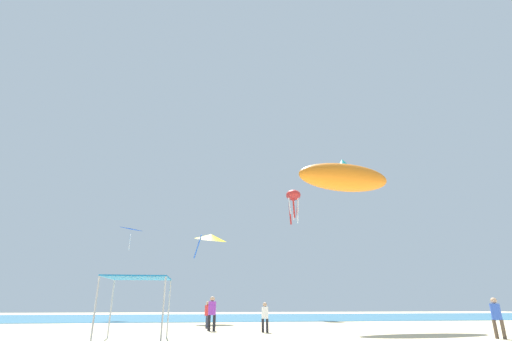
# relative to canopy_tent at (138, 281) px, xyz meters

# --- Properties ---
(ocean_strip) EXTENTS (110.00, 24.09, 0.03)m
(ocean_strip) POSITION_rel_canopy_tent_xyz_m (6.35, 27.86, -2.46)
(ocean_strip) COLOR teal
(ocean_strip) RESTS_ON ground
(canopy_tent) EXTENTS (2.72, 2.93, 2.63)m
(canopy_tent) POSITION_rel_canopy_tent_xyz_m (0.00, 0.00, 0.00)
(canopy_tent) COLOR #B2B2B7
(canopy_tent) RESTS_ON ground
(person_near_tent) EXTENTS (0.37, 0.37, 1.57)m
(person_near_tent) POSITION_rel_canopy_tent_xyz_m (6.41, 4.01, -1.56)
(person_near_tent) COLOR black
(person_near_tent) RESTS_ON ground
(person_leftmost) EXTENTS (0.42, 0.42, 1.77)m
(person_leftmost) POSITION_rel_canopy_tent_xyz_m (16.32, -1.33, -1.44)
(person_leftmost) COLOR brown
(person_leftmost) RESTS_ON ground
(person_central) EXTENTS (0.46, 0.45, 1.91)m
(person_central) POSITION_rel_canopy_tent_xyz_m (3.52, 5.67, -1.36)
(person_central) COLOR black
(person_central) RESTS_ON ground
(person_rightmost) EXTENTS (0.39, 0.43, 1.65)m
(person_rightmost) POSITION_rel_canopy_tent_xyz_m (3.32, 8.34, -1.51)
(person_rightmost) COLOR #33384C
(person_rightmost) RESTS_ON ground
(kite_octopus_red) EXTENTS (2.15, 2.15, 4.08)m
(kite_octopus_red) POSITION_rel_canopy_tent_xyz_m (13.20, 23.67, 10.94)
(kite_octopus_red) COLOR red
(kite_diamond_blue) EXTENTS (2.32, 2.32, 2.45)m
(kite_diamond_blue) POSITION_rel_canopy_tent_xyz_m (-4.90, 23.27, 6.42)
(kite_diamond_blue) COLOR blue
(kite_inflatable_orange) EXTENTS (7.51, 3.20, 2.74)m
(kite_inflatable_orange) POSITION_rel_canopy_tent_xyz_m (13.16, 7.61, 8.05)
(kite_inflatable_orange) COLOR orange
(kite_delta_yellow) EXTENTS (3.88, 3.90, 2.45)m
(kite_delta_yellow) POSITION_rel_canopy_tent_xyz_m (3.49, 15.83, 4.64)
(kite_delta_yellow) COLOR yellow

